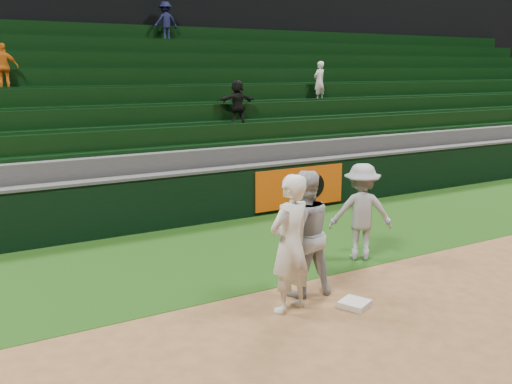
% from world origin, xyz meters
% --- Properties ---
extents(ground, '(70.00, 70.00, 0.00)m').
position_xyz_m(ground, '(0.00, 0.00, 0.00)').
color(ground, brown).
rests_on(ground, ground).
extents(foul_grass, '(36.00, 4.20, 0.01)m').
position_xyz_m(foul_grass, '(0.00, 3.00, 0.00)').
color(foul_grass, '#14360D').
rests_on(foul_grass, ground).
extents(upper_deck, '(40.00, 12.00, 12.00)m').
position_xyz_m(upper_deck, '(0.00, 17.45, 6.00)').
color(upper_deck, black).
rests_on(upper_deck, ground).
extents(first_base, '(0.53, 0.53, 0.09)m').
position_xyz_m(first_base, '(0.33, -0.33, 0.05)').
color(first_base, silver).
rests_on(first_base, ground).
extents(first_baseman, '(0.85, 0.67, 2.06)m').
position_xyz_m(first_baseman, '(-0.60, 0.07, 1.03)').
color(first_baseman, silver).
rests_on(first_baseman, ground).
extents(baserunner, '(1.09, 0.92, 2.00)m').
position_xyz_m(baserunner, '(-0.06, 0.49, 1.00)').
color(baserunner, '#A9ADB4').
rests_on(baserunner, ground).
extents(base_coach, '(1.35, 1.17, 1.81)m').
position_xyz_m(base_coach, '(1.85, 1.35, 0.91)').
color(base_coach, '#989AA5').
rests_on(base_coach, foul_grass).
extents(field_wall, '(36.00, 0.45, 1.25)m').
position_xyz_m(field_wall, '(0.03, 5.20, 0.63)').
color(field_wall, black).
rests_on(field_wall, ground).
extents(stadium_seating, '(36.00, 5.95, 5.56)m').
position_xyz_m(stadium_seating, '(-0.00, 8.97, 1.70)').
color(stadium_seating, '#39393B').
rests_on(stadium_seating, ground).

